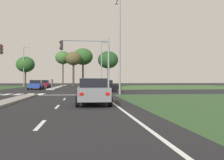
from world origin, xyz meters
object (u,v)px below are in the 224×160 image
object	(u,v)px
traffic_signal_near_right	(91,56)
treeline_fifth	(63,58)
street_lamp_third	(102,62)
street_lamp_second	(119,40)
street_lamp_fourth	(24,64)
car_black_sixth	(103,86)
treeline_fourth	(73,59)
treeline_sixth	(83,57)
car_teal_third	(91,88)
pedestrian_at_median	(52,82)
car_grey_second	(93,91)
treeline_third	(25,65)
car_maroon_near	(44,84)
treeline_seventh	(108,60)
car_blue_fifth	(36,85)

from	to	relation	value
traffic_signal_near_right	treeline_fifth	world-z (taller)	treeline_fifth
street_lamp_third	treeline_fifth	world-z (taller)	street_lamp_third
street_lamp_second	street_lamp_fourth	distance (m)	40.19
car_black_sixth	treeline_fifth	world-z (taller)	treeline_fifth
treeline_fourth	treeline_sixth	size ratio (longest dim) A/B	0.86
car_teal_third	pedestrian_at_median	xyz separation A→B (m)	(-5.43, 19.79, 0.35)
street_lamp_fourth	car_black_sixth	bearing A→B (deg)	-62.07
car_grey_second	treeline_fourth	xyz separation A→B (m)	(-2.64, 45.97, 5.67)
street_lamp_fourth	treeline_third	world-z (taller)	street_lamp_fourth
car_maroon_near	street_lamp_second	xyz separation A→B (m)	(10.96, -23.34, 4.91)
car_grey_second	car_teal_third	size ratio (longest dim) A/B	0.99
traffic_signal_near_right	treeline_seventh	world-z (taller)	treeline_seventh
street_lamp_fourth	treeline_third	distance (m)	1.98
pedestrian_at_median	treeline_seventh	size ratio (longest dim) A/B	0.20
car_grey_second	car_blue_fifth	world-z (taller)	car_grey_second
car_grey_second	treeline_third	world-z (taller)	treeline_third
treeline_third	treeline_sixth	bearing A→B (deg)	1.81
car_blue_fifth	pedestrian_at_median	size ratio (longest dim) A/B	2.49
treeline_third	treeline_fourth	distance (m)	12.14
car_blue_fifth	treeline_fifth	bearing A→B (deg)	-96.94
car_grey_second	car_blue_fifth	bearing A→B (deg)	106.58
car_maroon_near	treeline_sixth	world-z (taller)	treeline_sixth
car_maroon_near	street_lamp_fourth	world-z (taller)	street_lamp_fourth
car_maroon_near	street_lamp_fourth	size ratio (longest dim) A/B	0.48
street_lamp_fourth	treeline_third	size ratio (longest dim) A/B	1.29
car_teal_third	treeline_fifth	xyz separation A→B (m)	(-5.30, 41.96, 6.09)
car_black_sixth	traffic_signal_near_right	bearing A→B (deg)	163.48
treeline_fourth	car_maroon_near	bearing A→B (deg)	-113.94
car_blue_fifth	street_lamp_fourth	size ratio (longest dim) A/B	0.45
car_teal_third	car_black_sixth	xyz separation A→B (m)	(1.90, 10.73, -0.03)
street_lamp_third	car_black_sixth	bearing A→B (deg)	-94.11
street_lamp_third	treeline_seventh	world-z (taller)	street_lamp_third
street_lamp_fourth	car_grey_second	bearing A→B (deg)	-73.41
street_lamp_third	treeline_third	world-z (taller)	street_lamp_third
car_black_sixth	traffic_signal_near_right	size ratio (longest dim) A/B	0.77
street_lamp_fourth	treeline_sixth	xyz separation A→B (m)	(13.71, 2.41, 2.14)
car_black_sixth	treeline_fourth	size ratio (longest dim) A/B	0.55
car_grey_second	treeline_seventh	world-z (taller)	treeline_seventh
car_maroon_near	traffic_signal_near_right	bearing A→B (deg)	108.91
car_maroon_near	car_black_sixth	distance (m)	19.99
treeline_sixth	car_black_sixth	bearing A→B (deg)	-85.82
traffic_signal_near_right	car_maroon_near	bearing A→B (deg)	108.91
car_maroon_near	treeline_fifth	bearing A→B (deg)	-100.38
treeline_sixth	street_lamp_fourth	bearing A→B (deg)	-170.03
car_grey_second	car_teal_third	bearing A→B (deg)	89.27
treeline_seventh	treeline_sixth	bearing A→B (deg)	150.96
traffic_signal_near_right	car_grey_second	bearing A→B (deg)	-91.26
street_lamp_third	car_maroon_near	bearing A→B (deg)	-168.24
treeline_sixth	treeline_third	bearing A→B (deg)	-178.19
car_black_sixth	pedestrian_at_median	xyz separation A→B (m)	(-7.33, 9.06, 0.38)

